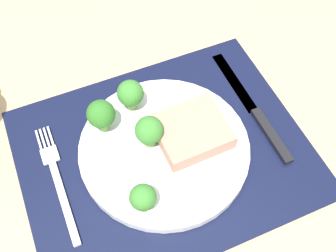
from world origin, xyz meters
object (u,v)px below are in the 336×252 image
object	(u,v)px
plate	(164,149)
steak	(193,134)
knife	(256,113)
fork	(58,181)

from	to	relation	value
plate	steak	bearing A→B (deg)	-5.97
steak	knife	bearing A→B (deg)	4.87
fork	steak	bearing A→B (deg)	-3.11
steak	fork	xyz separation A→B (cm)	(-19.78, 1.87, -2.65)
steak	knife	size ratio (longest dim) A/B	0.43
fork	knife	world-z (taller)	knife
fork	plate	bearing A→B (deg)	-2.95
plate	steak	xyz separation A→B (cm)	(4.25, -0.44, 2.10)
steak	fork	size ratio (longest dim) A/B	0.51
plate	fork	distance (cm)	15.60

